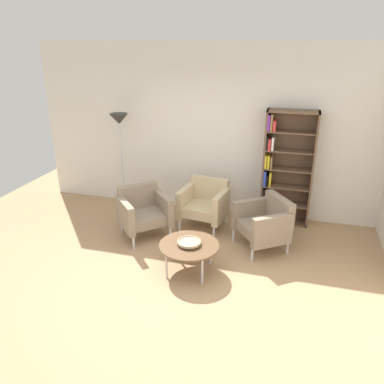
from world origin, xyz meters
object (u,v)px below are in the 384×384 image
(coffee_table_low, at_px, (189,246))
(armchair_corner_red, at_px, (143,211))
(bookshelf_tall, at_px, (283,170))
(decorative_bowl, at_px, (189,242))
(armchair_near_window, at_px, (265,222))
(armchair_spare_guest, at_px, (205,203))
(floor_lamp_torchiere, at_px, (120,131))

(coffee_table_low, xyz_separation_m, armchair_corner_red, (-0.97, 0.79, 0.04))
(armchair_corner_red, bearing_deg, bookshelf_tall, -14.34)
(decorative_bowl, height_order, armchair_near_window, armchair_near_window)
(armchair_corner_red, bearing_deg, coffee_table_low, -81.63)
(armchair_spare_guest, height_order, armchair_corner_red, same)
(coffee_table_low, distance_m, armchair_spare_guest, 1.36)
(bookshelf_tall, height_order, floor_lamp_torchiere, bookshelf_tall)
(armchair_spare_guest, relative_size, floor_lamp_torchiere, 0.46)
(bookshelf_tall, height_order, decorative_bowl, bookshelf_tall)
(bookshelf_tall, distance_m, armchair_spare_guest, 1.39)
(bookshelf_tall, distance_m, decorative_bowl, 2.22)
(floor_lamp_torchiere, bearing_deg, bookshelf_tall, 3.82)
(bookshelf_tall, relative_size, armchair_spare_guest, 2.37)
(decorative_bowl, bearing_deg, floor_lamp_torchiere, 135.57)
(bookshelf_tall, height_order, armchair_corner_red, bookshelf_tall)
(armchair_near_window, distance_m, floor_lamp_torchiere, 2.94)
(coffee_table_low, relative_size, floor_lamp_torchiere, 0.46)
(armchair_corner_red, xyz_separation_m, floor_lamp_torchiere, (-0.76, 0.91, 1.03))
(bookshelf_tall, bearing_deg, coffee_table_low, -119.51)
(armchair_corner_red, bearing_deg, armchair_spare_guest, -8.93)
(armchair_spare_guest, bearing_deg, armchair_corner_red, -138.21)
(decorative_bowl, height_order, floor_lamp_torchiere, floor_lamp_torchiere)
(coffee_table_low, bearing_deg, armchair_near_window, 45.09)
(bookshelf_tall, distance_m, armchair_near_window, 1.11)
(armchair_near_window, bearing_deg, armchair_spare_guest, -149.34)
(bookshelf_tall, relative_size, floor_lamp_torchiere, 1.09)
(decorative_bowl, relative_size, armchair_near_window, 0.34)
(floor_lamp_torchiere, bearing_deg, armchair_spare_guest, -11.97)
(bookshelf_tall, xyz_separation_m, coffee_table_low, (-1.07, -1.89, -0.55))
(bookshelf_tall, bearing_deg, armchair_corner_red, -151.72)
(coffee_table_low, distance_m, armchair_corner_red, 1.25)
(decorative_bowl, xyz_separation_m, floor_lamp_torchiere, (-1.73, 1.70, 1.01))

